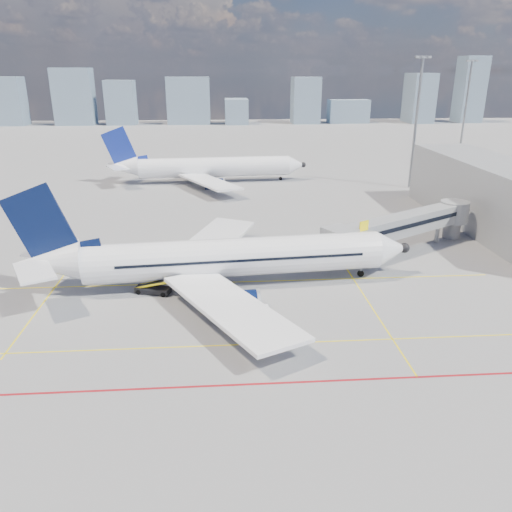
# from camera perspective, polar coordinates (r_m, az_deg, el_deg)

# --- Properties ---
(ground) EXTENTS (420.00, 420.00, 0.00)m
(ground) POSITION_cam_1_polar(r_m,az_deg,el_deg) (50.13, -2.34, -6.63)
(ground) COLOR gray
(ground) RESTS_ON ground
(apron_markings) EXTENTS (90.00, 35.12, 0.01)m
(apron_markings) POSITION_cam_1_polar(r_m,az_deg,el_deg) (46.66, -2.89, -8.82)
(apron_markings) COLOR yellow
(apron_markings) RESTS_ON ground
(jet_bridge) EXTENTS (23.55, 15.78, 6.30)m
(jet_bridge) POSITION_cam_1_polar(r_m,az_deg,el_deg) (69.00, 17.04, 3.49)
(jet_bridge) COLOR gray
(jet_bridge) RESTS_ON ground
(terminal_block) EXTENTS (10.00, 42.00, 10.00)m
(terminal_block) POSITION_cam_1_polar(r_m,az_deg,el_deg) (83.65, 25.59, 6.15)
(terminal_block) COLOR gray
(terminal_block) RESTS_ON ground
(floodlight_mast_ne) EXTENTS (3.20, 0.61, 25.45)m
(floodlight_mast_ne) POSITION_cam_1_polar(r_m,az_deg,el_deg) (107.45, 17.85, 14.59)
(floodlight_mast_ne) COLOR gray
(floodlight_mast_ne) RESTS_ON ground
(floodlight_mast_far) EXTENTS (3.20, 0.61, 25.45)m
(floodlight_mast_far) POSITION_cam_1_polar(r_m,az_deg,el_deg) (150.30, 22.85, 15.41)
(floodlight_mast_far) COLOR gray
(floodlight_mast_far) RESTS_ON ground
(distant_skyline) EXTENTS (248.47, 15.91, 29.24)m
(distant_skyline) POSITION_cam_1_polar(r_m,az_deg,el_deg) (234.98, -5.65, 17.47)
(distant_skyline) COLOR gray
(distant_skyline) RESTS_ON ground
(main_aircraft) EXTENTS (44.09, 38.37, 12.87)m
(main_aircraft) POSITION_cam_1_polar(r_m,az_deg,el_deg) (55.44, -4.30, -0.30)
(main_aircraft) COLOR white
(main_aircraft) RESTS_ON ground
(second_aircraft) EXTENTS (43.24, 37.65, 12.61)m
(second_aircraft) POSITION_cam_1_polar(r_m,az_deg,el_deg) (109.42, -5.73, 10.03)
(second_aircraft) COLOR white
(second_aircraft) RESTS_ON ground
(baggage_tug) EXTENTS (2.55, 2.02, 1.57)m
(baggage_tug) POSITION_cam_1_polar(r_m,az_deg,el_deg) (49.09, -0.96, -6.25)
(baggage_tug) COLOR white
(baggage_tug) RESTS_ON ground
(cargo_dolly) EXTENTS (3.26, 1.68, 1.73)m
(cargo_dolly) POSITION_cam_1_polar(r_m,az_deg,el_deg) (47.75, -0.25, -6.79)
(cargo_dolly) COLOR black
(cargo_dolly) RESTS_ON ground
(belt_loader) EXTENTS (5.50, 2.78, 2.22)m
(belt_loader) POSITION_cam_1_polar(r_m,az_deg,el_deg) (55.36, -11.56, -3.67)
(belt_loader) COLOR black
(belt_loader) RESTS_ON ground
(ramp_worker) EXTENTS (0.43, 0.60, 1.54)m
(ramp_worker) POSITION_cam_1_polar(r_m,az_deg,el_deg) (47.08, 0.62, -7.46)
(ramp_worker) COLOR yellow
(ramp_worker) RESTS_ON ground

